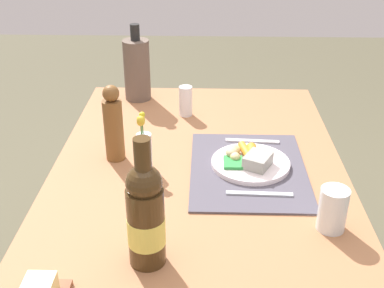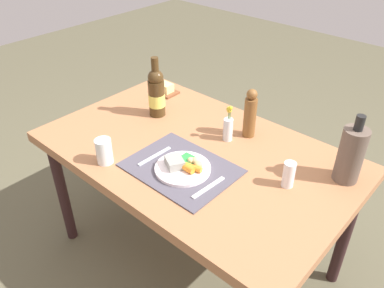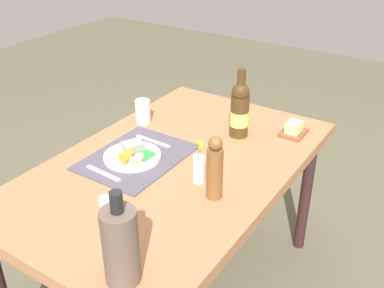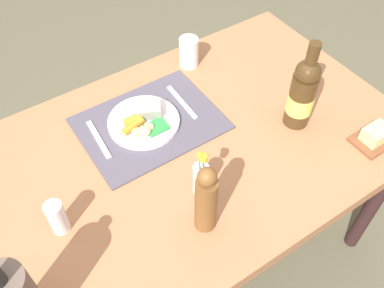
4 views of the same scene
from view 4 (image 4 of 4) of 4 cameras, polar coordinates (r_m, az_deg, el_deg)
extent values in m
plane|color=brown|center=(1.92, -0.48, -14.03)|extent=(8.00, 8.00, 0.00)
cube|color=#A26A45|center=(1.34, -0.67, -0.96)|extent=(1.39, 0.87, 0.05)
cylinder|color=#2F1B1B|center=(2.07, 8.48, 6.76)|extent=(0.06, 0.06, 0.66)
cylinder|color=#2F1B1B|center=(1.80, 23.27, -6.99)|extent=(0.06, 0.06, 0.66)
cube|color=#4C4854|center=(1.39, -5.67, 2.79)|extent=(0.44, 0.34, 0.01)
cylinder|color=white|center=(1.38, -6.48, 2.97)|extent=(0.23, 0.23, 0.01)
cube|color=gray|center=(1.38, -5.89, 4.63)|extent=(0.10, 0.10, 0.04)
cylinder|color=orange|center=(1.36, -7.96, 3.16)|extent=(0.06, 0.03, 0.03)
cylinder|color=orange|center=(1.35, -7.89, 2.41)|extent=(0.08, 0.04, 0.02)
ellipsoid|color=#D0C281|center=(1.34, -5.80, 2.23)|extent=(0.04, 0.03, 0.02)
ellipsoid|color=tan|center=(1.32, -6.34, 1.70)|extent=(0.04, 0.04, 0.03)
ellipsoid|color=#D3B66D|center=(1.33, -7.36, 1.60)|extent=(0.04, 0.03, 0.03)
cube|color=green|center=(1.35, -4.80, 2.28)|extent=(0.07, 0.06, 0.01)
cube|color=silver|center=(1.44, -1.37, 5.65)|extent=(0.02, 0.18, 0.00)
cube|color=silver|center=(1.36, -12.41, 0.63)|extent=(0.03, 0.17, 0.00)
cylinder|color=brown|center=(1.09, 1.86, -8.08)|extent=(0.06, 0.06, 0.19)
sphere|color=brown|center=(0.99, 2.04, -4.42)|extent=(0.05, 0.05, 0.05)
cylinder|color=white|center=(1.17, -17.58, -9.34)|extent=(0.05, 0.05, 0.11)
cylinder|color=#422D15|center=(1.37, 14.32, 5.69)|extent=(0.08, 0.08, 0.19)
sphere|color=#422D15|center=(1.30, 15.27, 9.24)|extent=(0.08, 0.08, 0.08)
cylinder|color=#422D15|center=(1.26, 15.77, 11.09)|extent=(0.04, 0.04, 0.10)
cylinder|color=#E2D85B|center=(1.37, 14.25, 5.42)|extent=(0.08, 0.08, 0.07)
cube|color=brown|center=(1.45, 23.08, 0.48)|extent=(0.13, 0.10, 0.01)
cube|color=#EBDB89|center=(1.43, 23.43, 1.24)|extent=(0.08, 0.06, 0.05)
cylinder|color=silver|center=(1.57, -0.43, 12.19)|extent=(0.07, 0.07, 0.11)
cylinder|color=silver|center=(1.58, -0.43, 11.55)|extent=(0.06, 0.06, 0.06)
cylinder|color=silver|center=(1.18, 1.17, -4.72)|extent=(0.04, 0.04, 0.11)
cylinder|color=#3F7233|center=(1.16, 1.47, -4.28)|extent=(0.00, 0.00, 0.15)
sphere|color=gold|center=(1.10, 1.55, -2.00)|extent=(0.02, 0.02, 0.02)
cylinder|color=#3F7233|center=(1.16, 1.50, -4.11)|extent=(0.00, 0.00, 0.16)
sphere|color=gold|center=(1.10, 1.59, -1.69)|extent=(0.02, 0.02, 0.02)
cylinder|color=#3F7233|center=(1.15, 1.00, -4.09)|extent=(0.00, 0.00, 0.17)
sphere|color=yellow|center=(1.08, 1.06, -1.48)|extent=(0.02, 0.02, 0.02)
camera|label=1|loc=(1.85, 39.69, 33.09)|focal=46.79mm
camera|label=2|loc=(1.86, -60.09, 29.66)|focal=36.46mm
camera|label=3|loc=(0.83, -121.07, -38.19)|focal=42.66mm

